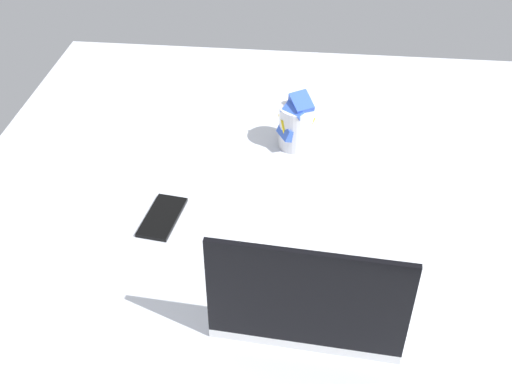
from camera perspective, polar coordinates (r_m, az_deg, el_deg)
The scene contains 4 objects.
bed_mattress at distance 149.07cm, azimuth 8.65°, elevation -2.65°, with size 180.00×140.00×18.00cm, color #B7BCC6.
laptop at distance 112.85cm, azimuth 4.92°, elevation -9.54°, with size 34.64×25.43×23.00cm.
snack_cup at distance 153.63cm, azimuth 3.75°, elevation 6.22°, with size 9.60×10.03×14.51cm.
cell_phone at distance 135.63cm, azimuth -8.57°, elevation -2.28°, with size 6.80×14.00×0.80cm, color black.
Camera 1 is at (10.81, 112.54, 106.15)cm, focal length 43.67 mm.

